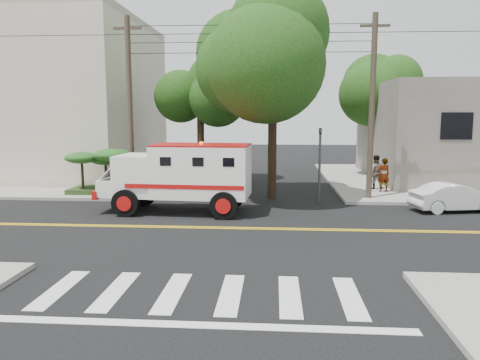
# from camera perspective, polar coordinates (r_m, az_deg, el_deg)

# --- Properties ---
(ground) EXTENTS (100.00, 100.00, 0.00)m
(ground) POSITION_cam_1_polar(r_m,az_deg,el_deg) (17.66, -1.13, -5.88)
(ground) COLOR black
(ground) RESTS_ON ground
(sidewalk_ne) EXTENTS (17.00, 17.00, 0.15)m
(sidewalk_ne) POSITION_cam_1_polar(r_m,az_deg,el_deg) (33.07, 25.25, -0.01)
(sidewalk_ne) COLOR gray
(sidewalk_ne) RESTS_ON ground
(sidewalk_nw) EXTENTS (17.00, 17.00, 0.15)m
(sidewalk_nw) POSITION_cam_1_polar(r_m,az_deg,el_deg) (34.35, -21.92, 0.45)
(sidewalk_nw) COLOR gray
(sidewalk_nw) RESTS_ON ground
(building_left) EXTENTS (16.00, 14.00, 10.00)m
(building_left) POSITION_cam_1_polar(r_m,az_deg,el_deg) (36.36, -24.16, 8.73)
(building_left) COLOR beige
(building_left) RESTS_ON sidewalk_nw
(utility_pole_left) EXTENTS (0.28, 0.28, 9.00)m
(utility_pole_left) POSITION_cam_1_polar(r_m,az_deg,el_deg) (24.17, -13.28, 8.40)
(utility_pole_left) COLOR #382D23
(utility_pole_left) RESTS_ON ground
(utility_pole_right) EXTENTS (0.28, 0.28, 9.00)m
(utility_pole_right) POSITION_cam_1_polar(r_m,az_deg,el_deg) (23.74, 15.78, 8.33)
(utility_pole_right) COLOR #382D23
(utility_pole_right) RESTS_ON ground
(tree_main) EXTENTS (6.08, 5.70, 9.85)m
(tree_main) POSITION_cam_1_polar(r_m,az_deg,el_deg) (23.47, 5.17, 15.21)
(tree_main) COLOR black
(tree_main) RESTS_ON ground
(tree_left) EXTENTS (4.48, 4.20, 7.70)m
(tree_left) POSITION_cam_1_polar(r_m,az_deg,el_deg) (29.21, -4.31, 10.89)
(tree_left) COLOR black
(tree_left) RESTS_ON ground
(tree_right) EXTENTS (4.80, 4.50, 8.20)m
(tree_right) POSITION_cam_1_polar(r_m,az_deg,el_deg) (33.68, 16.92, 10.81)
(tree_right) COLOR black
(tree_right) RESTS_ON ground
(traffic_signal) EXTENTS (0.15, 0.18, 3.60)m
(traffic_signal) POSITION_cam_1_polar(r_m,az_deg,el_deg) (22.87, 9.71, 2.83)
(traffic_signal) COLOR #3F3F42
(traffic_signal) RESTS_ON ground
(accessibility_sign) EXTENTS (0.45, 0.10, 2.02)m
(accessibility_sign) POSITION_cam_1_polar(r_m,az_deg,el_deg) (24.69, -14.26, 1.07)
(accessibility_sign) COLOR #3F3F42
(accessibility_sign) RESTS_ON ground
(palm_planter) EXTENTS (3.52, 2.63, 2.36)m
(palm_planter) POSITION_cam_1_polar(r_m,az_deg,el_deg) (25.49, -16.60, 1.83)
(palm_planter) COLOR #1E3314
(palm_planter) RESTS_ON sidewalk_nw
(armored_truck) EXTENTS (6.66, 2.96, 2.98)m
(armored_truck) POSITION_cam_1_polar(r_m,az_deg,el_deg) (20.37, -7.01, 0.76)
(armored_truck) COLOR white
(armored_truck) RESTS_ON ground
(parked_sedan) EXTENTS (4.00, 2.06, 1.25)m
(parked_sedan) POSITION_cam_1_polar(r_m,az_deg,el_deg) (22.62, 24.73, -1.93)
(parked_sedan) COLOR silver
(parked_sedan) RESTS_ON ground
(pedestrian_a) EXTENTS (0.73, 0.56, 1.79)m
(pedestrian_a) POSITION_cam_1_polar(r_m,az_deg,el_deg) (26.05, 17.11, 0.60)
(pedestrian_a) COLOR gray
(pedestrian_a) RESTS_ON sidewalk_ne
(pedestrian_b) EXTENTS (0.92, 0.72, 1.87)m
(pedestrian_b) POSITION_cam_1_polar(r_m,az_deg,el_deg) (26.95, 16.14, 0.96)
(pedestrian_b) COLOR gray
(pedestrian_b) RESTS_ON sidewalk_ne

